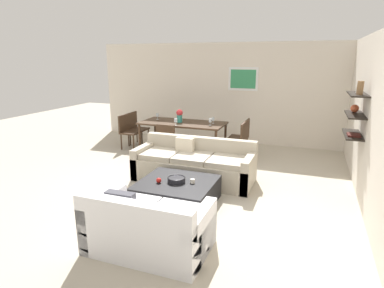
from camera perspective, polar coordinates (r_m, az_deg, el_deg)
name	(u,v)px	position (r m, az deg, el deg)	size (l,w,h in m)	color
ground_plane	(182,185)	(6.10, -1.83, -7.17)	(18.00, 18.00, 0.00)	#BCB29E
back_wall_unit	(241,94)	(9.00, 8.56, 8.75)	(8.40, 0.09, 2.70)	silver
right_wall_shelf_unit	(369,118)	(5.97, 28.63, 4.01)	(0.34, 8.20, 2.70)	silver
sofa_beige	(194,165)	(6.25, 0.39, -3.76)	(2.27, 0.90, 0.78)	#B2A893
loveseat_white	(148,228)	(4.10, -7.76, -14.40)	(1.45, 0.90, 0.78)	white
coffee_table	(177,193)	(5.28, -2.68, -8.55)	(1.18, 1.10, 0.38)	black
decorative_bowl	(176,179)	(5.18, -2.75, -6.24)	(0.29, 0.29, 0.08)	black
candle_jar	(192,181)	(5.14, 0.08, -6.53)	(0.08, 0.08, 0.06)	silver
apple_on_coffee_table	(159,180)	(5.17, -5.86, -6.38)	(0.08, 0.08, 0.08)	red
dining_table	(183,125)	(8.06, -1.65, 3.40)	(2.09, 0.98, 0.75)	#422D1E
dining_chair_foot	(168,140)	(7.30, -4.28, 0.67)	(0.44, 0.44, 0.88)	#422D1E
dining_chair_left_near	(128,129)	(8.55, -11.27, 2.54)	(0.44, 0.44, 0.88)	#422D1E
dining_chair_right_far	(242,135)	(7.89, 8.80, 1.62)	(0.44, 0.44, 0.88)	#422D1E
dining_chair_right_near	(238,139)	(7.47, 8.10, 0.90)	(0.44, 0.44, 0.88)	#422D1E
dining_chair_left_far	(136,126)	(8.92, -9.79, 3.11)	(0.44, 0.44, 0.88)	#422D1E
wine_glass_right_far	(213,119)	(7.89, 3.75, 4.34)	(0.06, 0.06, 0.15)	silver
wine_glass_left_far	(157,115)	(8.44, -6.10, 5.06)	(0.07, 0.07, 0.16)	silver
wine_glass_foot	(176,121)	(7.63, -2.87, 4.14)	(0.08, 0.08, 0.17)	silver
wine_glass_right_near	(210,120)	(7.66, 3.22, 4.15)	(0.07, 0.07, 0.17)	silver
centerpiece_vase	(180,115)	(8.02, -2.21, 5.06)	(0.16, 0.16, 0.32)	teal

